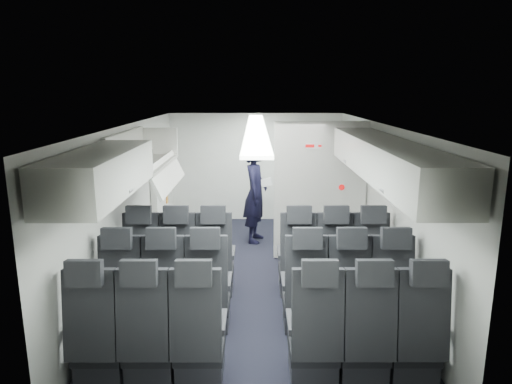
{
  "coord_description": "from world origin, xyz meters",
  "views": [
    {
      "loc": [
        -0.01,
        -6.03,
        2.59
      ],
      "look_at": [
        0.0,
        0.4,
        1.15
      ],
      "focal_mm": 32.0,
      "sensor_mm": 36.0,
      "label": 1
    }
  ],
  "objects_px": {
    "seat_row_mid": "(256,296)",
    "boarding_door": "(160,188)",
    "seat_row_rear": "(257,340)",
    "seat_row_front": "(256,265)",
    "galley_unit": "(304,176)",
    "carry_on_bag": "(135,158)",
    "flight_attendant": "(255,194)"
  },
  "relations": [
    {
      "from": "seat_row_mid",
      "to": "boarding_door",
      "type": "height_order",
      "value": "boarding_door"
    },
    {
      "from": "seat_row_rear",
      "to": "seat_row_front",
      "type": "bearing_deg",
      "value": 90.0
    },
    {
      "from": "galley_unit",
      "to": "carry_on_bag",
      "type": "bearing_deg",
      "value": -125.67
    },
    {
      "from": "seat_row_rear",
      "to": "flight_attendant",
      "type": "bearing_deg",
      "value": 90.13
    },
    {
      "from": "seat_row_mid",
      "to": "boarding_door",
      "type": "bearing_deg",
      "value": 118.77
    },
    {
      "from": "seat_row_mid",
      "to": "galley_unit",
      "type": "distance_m",
      "value": 4.3
    },
    {
      "from": "seat_row_front",
      "to": "seat_row_mid",
      "type": "bearing_deg",
      "value": -90.0
    },
    {
      "from": "flight_attendant",
      "to": "seat_row_front",
      "type": "bearing_deg",
      "value": -169.48
    },
    {
      "from": "galley_unit",
      "to": "seat_row_mid",
      "type": "bearing_deg",
      "value": -102.88
    },
    {
      "from": "seat_row_front",
      "to": "flight_attendant",
      "type": "height_order",
      "value": "flight_attendant"
    },
    {
      "from": "boarding_door",
      "to": "seat_row_mid",
      "type": "bearing_deg",
      "value": -61.23
    },
    {
      "from": "seat_row_mid",
      "to": "carry_on_bag",
      "type": "xyz_separation_m",
      "value": [
        -1.45,
        0.81,
        1.39
      ]
    },
    {
      "from": "galley_unit",
      "to": "flight_attendant",
      "type": "relative_size",
      "value": 1.13
    },
    {
      "from": "seat_row_rear",
      "to": "flight_attendant",
      "type": "xyz_separation_m",
      "value": [
        -0.01,
        3.96,
        0.44
      ]
    },
    {
      "from": "flight_attendant",
      "to": "carry_on_bag",
      "type": "distance_m",
      "value": 2.83
    },
    {
      "from": "flight_attendant",
      "to": "carry_on_bag",
      "type": "height_order",
      "value": "carry_on_bag"
    },
    {
      "from": "seat_row_rear",
      "to": "carry_on_bag",
      "type": "bearing_deg",
      "value": 130.15
    },
    {
      "from": "boarding_door",
      "to": "carry_on_bag",
      "type": "xyz_separation_m",
      "value": [
        0.19,
        -2.17,
        0.84
      ]
    },
    {
      "from": "flight_attendant",
      "to": "boarding_door",
      "type": "bearing_deg",
      "value": 102.84
    },
    {
      "from": "seat_row_rear",
      "to": "galley_unit",
      "type": "distance_m",
      "value": 5.17
    },
    {
      "from": "flight_attendant",
      "to": "carry_on_bag",
      "type": "xyz_separation_m",
      "value": [
        -1.44,
        -2.24,
        0.95
      ]
    },
    {
      "from": "seat_row_mid",
      "to": "boarding_door",
      "type": "xyz_separation_m",
      "value": [
        -1.64,
        2.99,
        0.55
      ]
    },
    {
      "from": "galley_unit",
      "to": "boarding_door",
      "type": "relative_size",
      "value": 1.02
    },
    {
      "from": "seat_row_front",
      "to": "seat_row_mid",
      "type": "distance_m",
      "value": 0.9
    },
    {
      "from": "flight_attendant",
      "to": "seat_row_mid",
      "type": "bearing_deg",
      "value": -169.55
    },
    {
      "from": "seat_row_rear",
      "to": "flight_attendant",
      "type": "height_order",
      "value": "flight_attendant"
    },
    {
      "from": "seat_row_front",
      "to": "seat_row_mid",
      "type": "height_order",
      "value": "same"
    },
    {
      "from": "seat_row_front",
      "to": "flight_attendant",
      "type": "relative_size",
      "value": 1.98
    },
    {
      "from": "carry_on_bag",
      "to": "seat_row_front",
      "type": "bearing_deg",
      "value": -16.26
    },
    {
      "from": "seat_row_front",
      "to": "carry_on_bag",
      "type": "bearing_deg",
      "value": -176.63
    },
    {
      "from": "seat_row_rear",
      "to": "boarding_door",
      "type": "relative_size",
      "value": 1.79
    },
    {
      "from": "seat_row_rear",
      "to": "carry_on_bag",
      "type": "height_order",
      "value": "carry_on_bag"
    }
  ]
}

